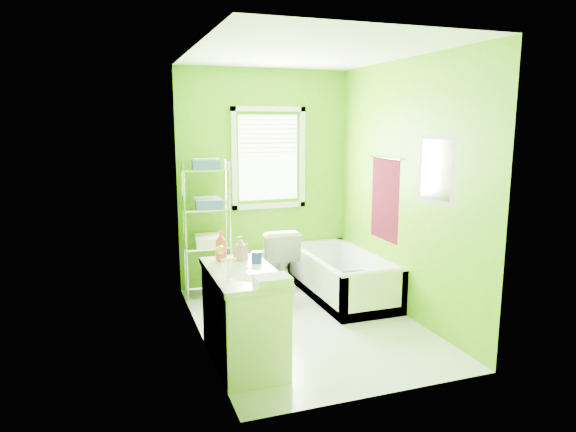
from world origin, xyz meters
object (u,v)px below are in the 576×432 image
object	(u,v)px
vanity	(244,313)
wire_shelf_unit	(208,214)
bathtub	(342,282)
toilet	(277,258)

from	to	relation	value
vanity	wire_shelf_unit	size ratio (longest dim) A/B	0.67
wire_shelf_unit	bathtub	bearing A→B (deg)	-21.06
bathtub	wire_shelf_unit	bearing A→B (deg)	158.94
bathtub	vanity	world-z (taller)	vanity
toilet	wire_shelf_unit	distance (m)	0.99
toilet	bathtub	bearing A→B (deg)	144.91
bathtub	toilet	world-z (taller)	toilet
bathtub	vanity	bearing A→B (deg)	-141.03
bathtub	vanity	size ratio (longest dim) A/B	1.51
bathtub	wire_shelf_unit	xyz separation A→B (m)	(-1.42, 0.55, 0.79)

